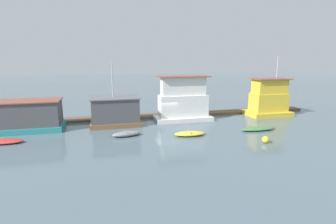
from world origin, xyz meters
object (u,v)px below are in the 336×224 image
object	(u,v)px
dinghy_grey	(127,134)
houseboat_white	(183,102)
dinghy_yellow	(190,134)
buoy_yellow	(266,140)
houseboat_yellow	(269,99)
houseboat_teal	(31,116)
houseboat_brown	(115,111)
dinghy_green	(258,129)
dinghy_red	(0,142)

from	to	relation	value
dinghy_grey	houseboat_white	bearing A→B (deg)	35.14
dinghy_yellow	buoy_yellow	xyz separation A→B (m)	(6.05, -3.94, 0.11)
dinghy_grey	buoy_yellow	distance (m)	13.39
houseboat_yellow	dinghy_grey	size ratio (longest dim) A/B	2.61
houseboat_teal	houseboat_white	distance (m)	17.36
houseboat_brown	buoy_yellow	world-z (taller)	houseboat_brown
dinghy_yellow	houseboat_yellow	bearing A→B (deg)	25.77
houseboat_teal	buoy_yellow	xyz separation A→B (m)	(22.08, -9.99, -1.28)
houseboat_yellow	dinghy_green	world-z (taller)	houseboat_yellow
dinghy_red	houseboat_yellow	bearing A→B (deg)	8.45
houseboat_white	dinghy_yellow	world-z (taller)	houseboat_white
dinghy_red	houseboat_brown	bearing A→B (deg)	22.93
houseboat_white	dinghy_red	bearing A→B (deg)	-165.92
houseboat_white	dinghy_red	size ratio (longest dim) A/B	1.68
houseboat_brown	houseboat_teal	bearing A→B (deg)	-177.98
houseboat_brown	houseboat_yellow	bearing A→B (deg)	0.27
dinghy_grey	dinghy_yellow	xyz separation A→B (m)	(6.27, -1.29, -0.05)
houseboat_teal	buoy_yellow	distance (m)	24.27
houseboat_brown	buoy_yellow	xyz separation A→B (m)	(13.12, -10.31, -1.28)
houseboat_teal	dinghy_red	xyz separation A→B (m)	(-1.77, -4.22, -1.42)
buoy_yellow	houseboat_teal	bearing A→B (deg)	155.65
houseboat_yellow	dinghy_green	xyz separation A→B (m)	(-5.51, -6.36, -2.05)
houseboat_yellow	dinghy_green	bearing A→B (deg)	-130.91
houseboat_yellow	dinghy_yellow	size ratio (longest dim) A/B	2.47
dinghy_yellow	houseboat_white	bearing A→B (deg)	78.88
houseboat_white	buoy_yellow	world-z (taller)	houseboat_white
houseboat_teal	houseboat_brown	bearing A→B (deg)	2.02
houseboat_white	houseboat_brown	bearing A→B (deg)	-178.28
dinghy_red	dinghy_green	xyz separation A→B (m)	(25.68, -1.72, -0.00)
houseboat_white	houseboat_yellow	distance (m)	12.09
houseboat_teal	dinghy_grey	world-z (taller)	houseboat_teal
houseboat_yellow	dinghy_red	size ratio (longest dim) A/B	1.89
dinghy_red	dinghy_yellow	world-z (taller)	dinghy_yellow
houseboat_brown	buoy_yellow	size ratio (longest dim) A/B	11.24
dinghy_green	dinghy_yellow	bearing A→B (deg)	-179.23
houseboat_white	dinghy_green	size ratio (longest dim) A/B	1.75
houseboat_brown	dinghy_yellow	distance (m)	9.62
dinghy_grey	dinghy_red	bearing A→B (deg)	177.33
houseboat_yellow	dinghy_grey	distance (m)	20.42
houseboat_teal	dinghy_grey	distance (m)	10.94
houseboat_white	houseboat_yellow	xyz separation A→B (m)	(12.09, -0.15, -0.14)
houseboat_teal	houseboat_brown	distance (m)	8.96
houseboat_yellow	dinghy_yellow	distance (m)	15.00
houseboat_white	dinghy_yellow	bearing A→B (deg)	-101.12
dinghy_red	houseboat_white	bearing A→B (deg)	14.08
dinghy_red	dinghy_yellow	distance (m)	17.89
houseboat_teal	houseboat_yellow	distance (m)	29.43
dinghy_green	dinghy_red	bearing A→B (deg)	176.16
dinghy_green	buoy_yellow	size ratio (longest dim) A/B	6.24
houseboat_brown	houseboat_yellow	world-z (taller)	houseboat_yellow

